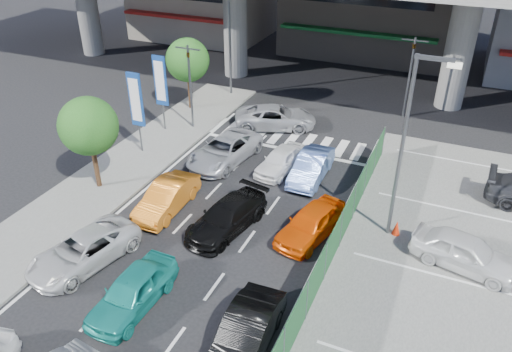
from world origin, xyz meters
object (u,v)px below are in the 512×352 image
at_px(street_lamp_right, 409,136).
at_px(tree_far, 188,60).
at_px(hatch_black_mid_right, 245,335).
at_px(tree_near, 88,126).
at_px(traffic_light_right, 412,58).
at_px(traffic_cone, 397,228).
at_px(traffic_light_left, 189,67).
at_px(signboard_far, 161,83).
at_px(taxi_teal_mid, 133,291).
at_px(crossing_wagon_silver, 276,117).
at_px(sedan_white_front_mid, 281,160).
at_px(parked_sedan_white, 465,252).
at_px(kei_truck_front_right, 311,167).
at_px(signboard_near, 136,102).
at_px(wagon_silver_front_left, 224,150).
at_px(street_lamp_left, 232,28).
at_px(taxi_orange_left, 167,197).
at_px(taxi_orange_right, 311,223).
at_px(sedan_black_mid, 227,217).
at_px(sedan_white_mid_left, 84,250).

distance_m(street_lamp_right, tree_far, 17.27).
bearing_deg(hatch_black_mid_right, tree_near, 147.95).
distance_m(traffic_light_right, traffic_cone, 13.59).
bearing_deg(street_lamp_right, traffic_light_left, 155.84).
bearing_deg(signboard_far, traffic_light_right, 31.43).
relative_size(taxi_teal_mid, crossing_wagon_silver, 0.81).
distance_m(tree_near, sedan_white_front_mid, 9.73).
bearing_deg(parked_sedan_white, traffic_light_right, 31.01).
relative_size(tree_near, kei_truck_front_right, 1.18).
bearing_deg(signboard_near, signboard_far, 97.59).
distance_m(wagon_silver_front_left, parked_sedan_white, 13.19).
distance_m(signboard_far, parked_sedan_white, 18.87).
distance_m(street_lamp_right, signboard_far, 15.69).
relative_size(street_lamp_left, tree_near, 1.67).
bearing_deg(street_lamp_left, sedan_white_front_mid, -51.19).
height_order(signboard_near, taxi_orange_left, signboard_near).
bearing_deg(hatch_black_mid_right, parked_sedan_white, 46.62).
bearing_deg(traffic_cone, hatch_black_mid_right, -112.59).
bearing_deg(kei_truck_front_right, traffic_light_right, 72.07).
xyz_separation_m(wagon_silver_front_left, crossing_wagon_silver, (0.93, 5.19, 0.00)).
xyz_separation_m(tree_near, taxi_orange_left, (4.20, -0.30, -2.71)).
height_order(tree_near, crossing_wagon_silver, tree_near).
relative_size(hatch_black_mid_right, taxi_orange_right, 1.04).
height_order(street_lamp_right, tree_far, street_lamp_right).
bearing_deg(traffic_light_left, taxi_orange_left, -67.74).
height_order(street_lamp_right, sedan_black_mid, street_lamp_right).
xyz_separation_m(sedan_white_mid_left, sedan_white_front_mid, (4.50, 10.12, -0.01)).
height_order(tree_far, crossing_wagon_silver, tree_far).
bearing_deg(street_lamp_right, street_lamp_left, 138.37).
height_order(tree_far, sedan_black_mid, tree_far).
bearing_deg(tree_near, crossing_wagon_silver, 61.61).
bearing_deg(sedan_white_mid_left, sedan_white_front_mid, 79.00).
distance_m(signboard_far, traffic_cone, 15.97).
relative_size(sedan_black_mid, traffic_cone, 6.62).
distance_m(tree_near, tree_far, 10.53).
bearing_deg(taxi_orange_right, kei_truck_front_right, 122.20).
distance_m(hatch_black_mid_right, wagon_silver_front_left, 12.83).
bearing_deg(tree_far, taxi_teal_mid, -66.45).
height_order(traffic_light_right, signboard_far, traffic_light_right).
bearing_deg(taxi_orange_right, signboard_near, 176.62).
bearing_deg(tree_near, signboard_near, 92.87).
bearing_deg(traffic_light_left, street_lamp_left, 91.20).
bearing_deg(crossing_wagon_silver, taxi_teal_mid, 161.16).
xyz_separation_m(signboard_far, hatch_black_mid_right, (11.52, -13.19, -2.37)).
distance_m(traffic_light_left, street_lamp_left, 6.06).
relative_size(wagon_silver_front_left, crossing_wagon_silver, 1.00).
bearing_deg(taxi_orange_right, sedan_black_mid, -150.07).
relative_size(street_lamp_right, taxi_orange_right, 1.99).
relative_size(taxi_teal_mid, traffic_cone, 5.98).
distance_m(sedan_white_mid_left, taxi_orange_left, 4.67).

